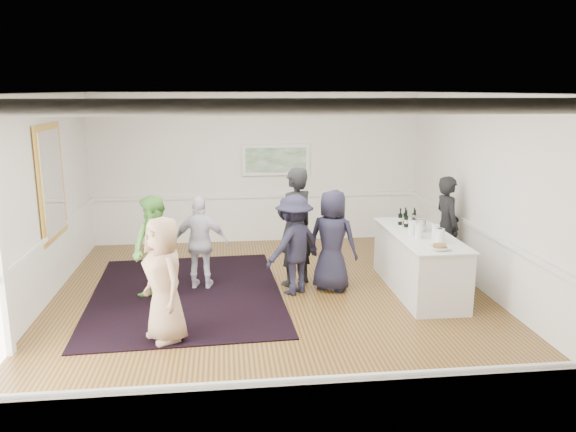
{
  "coord_description": "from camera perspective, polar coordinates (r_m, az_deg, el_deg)",
  "views": [
    {
      "loc": [
        -0.7,
        -7.93,
        3.25
      ],
      "look_at": [
        0.23,
        0.2,
        1.4
      ],
      "focal_mm": 35.0,
      "sensor_mm": 36.0,
      "label": 1
    }
  ],
  "objects": [
    {
      "name": "floor",
      "position": [
        8.6,
        -1.39,
        -9.46
      ],
      "size": [
        8.0,
        8.0,
        0.0
      ],
      "primitive_type": "plane",
      "color": "brown",
      "rests_on": "ground"
    },
    {
      "name": "ceiling",
      "position": [
        7.96,
        -1.52,
        12.4
      ],
      "size": [
        7.0,
        8.0,
        0.02
      ],
      "primitive_type": "cube",
      "color": "white",
      "rests_on": "wall_back"
    },
    {
      "name": "wall_left",
      "position": [
        8.57,
        -25.46,
        0.4
      ],
      "size": [
        0.02,
        8.0,
        3.2
      ],
      "primitive_type": "cube",
      "color": "white",
      "rests_on": "floor"
    },
    {
      "name": "wall_right",
      "position": [
        9.12,
        21.02,
        1.48
      ],
      "size": [
        0.02,
        8.0,
        3.2
      ],
      "primitive_type": "cube",
      "color": "white",
      "rests_on": "floor"
    },
    {
      "name": "wall_back",
      "position": [
        12.06,
        -3.16,
        4.88
      ],
      "size": [
        7.0,
        0.02,
        3.2
      ],
      "primitive_type": "cube",
      "color": "white",
      "rests_on": "floor"
    },
    {
      "name": "wall_front",
      "position": [
        4.32,
        3.38,
        -9.72
      ],
      "size": [
        7.0,
        0.02,
        3.2
      ],
      "primitive_type": "cube",
      "color": "white",
      "rests_on": "floor"
    },
    {
      "name": "wainscoting",
      "position": [
        8.42,
        -1.41,
        -6.3
      ],
      "size": [
        7.0,
        8.0,
        1.0
      ],
      "primitive_type": null,
      "color": "white",
      "rests_on": "floor"
    },
    {
      "name": "mirror",
      "position": [
        9.74,
        -22.9,
        3.19
      ],
      "size": [
        0.05,
        1.25,
        1.85
      ],
      "color": "gold",
      "rests_on": "wall_left"
    },
    {
      "name": "landscape_painting",
      "position": [
        12.02,
        -1.24,
        5.73
      ],
      "size": [
        1.44,
        0.06,
        0.66
      ],
      "color": "white",
      "rests_on": "wall_back"
    },
    {
      "name": "area_rug",
      "position": [
        9.34,
        -10.24,
        -7.75
      ],
      "size": [
        3.18,
        4.08,
        0.02
      ],
      "primitive_type": "cube",
      "rotation": [
        0.0,
        0.0,
        0.04
      ],
      "color": "black",
      "rests_on": "floor"
    },
    {
      "name": "serving_table",
      "position": [
        9.44,
        13.14,
        -4.58
      ],
      "size": [
        0.91,
        2.4,
        0.97
      ],
      "color": "silver",
      "rests_on": "floor"
    },
    {
      "name": "bartender",
      "position": [
        10.34,
        15.82,
        -0.94
      ],
      "size": [
        0.47,
        0.67,
        1.77
      ],
      "primitive_type": "imported",
      "rotation": [
        0.0,
        0.0,
        1.64
      ],
      "color": "black",
      "rests_on": "floor"
    },
    {
      "name": "guest_tan",
      "position": [
        7.5,
        -12.47,
        -6.32
      ],
      "size": [
        0.87,
        0.97,
        1.67
      ],
      "primitive_type": "imported",
      "rotation": [
        0.0,
        0.0,
        -1.05
      ],
      "color": "tan",
      "rests_on": "floor"
    },
    {
      "name": "guest_green",
      "position": [
        8.84,
        -13.32,
        -3.42
      ],
      "size": [
        1.03,
        1.02,
        1.68
      ],
      "primitive_type": "imported",
      "rotation": [
        0.0,
        0.0,
        -0.75
      ],
      "color": "#5AA843",
      "rests_on": "floor"
    },
    {
      "name": "guest_lilac",
      "position": [
        9.35,
        -8.82,
        -2.71
      ],
      "size": [
        0.96,
        0.52,
        1.56
      ],
      "primitive_type": "imported",
      "rotation": [
        0.0,
        0.0,
        2.98
      ],
      "color": "silver",
      "rests_on": "floor"
    },
    {
      "name": "guest_dark_a",
      "position": [
        9.01,
        0.63,
        -2.94
      ],
      "size": [
        1.21,
        1.1,
        1.63
      ],
      "primitive_type": "imported",
      "rotation": [
        0.0,
        0.0,
        3.75
      ],
      "color": "black",
      "rests_on": "floor"
    },
    {
      "name": "guest_dark_b",
      "position": [
        9.37,
        0.72,
        -1.11
      ],
      "size": [
        0.87,
        0.8,
        2.0
      ],
      "primitive_type": "imported",
      "rotation": [
        0.0,
        0.0,
        3.73
      ],
      "color": "black",
      "rests_on": "floor"
    },
    {
      "name": "guest_navy",
      "position": [
        9.18,
        4.52,
        -2.5
      ],
      "size": [
        0.98,
        0.88,
        1.68
      ],
      "primitive_type": "imported",
      "rotation": [
        0.0,
        0.0,
        2.6
      ],
      "color": "black",
      "rests_on": "floor"
    },
    {
      "name": "wine_bottles",
      "position": [
        9.78,
        12.11,
        -0.06
      ],
      "size": [
        0.32,
        0.29,
        0.31
      ],
      "color": "black",
      "rests_on": "serving_table"
    },
    {
      "name": "juice_pitchers",
      "position": [
        8.95,
        14.12,
        -1.57
      ],
      "size": [
        0.4,
        0.65,
        0.24
      ],
      "color": "#93C245",
      "rests_on": "serving_table"
    },
    {
      "name": "ice_bucket",
      "position": [
        9.43,
        13.09,
        -0.82
      ],
      "size": [
        0.26,
        0.26,
        0.25
      ],
      "primitive_type": "cylinder",
      "color": "silver",
      "rests_on": "serving_table"
    },
    {
      "name": "nut_bowl",
      "position": [
        8.44,
        15.15,
        -3.07
      ],
      "size": [
        0.28,
        0.28,
        0.08
      ],
      "color": "white",
      "rests_on": "serving_table"
    }
  ]
}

